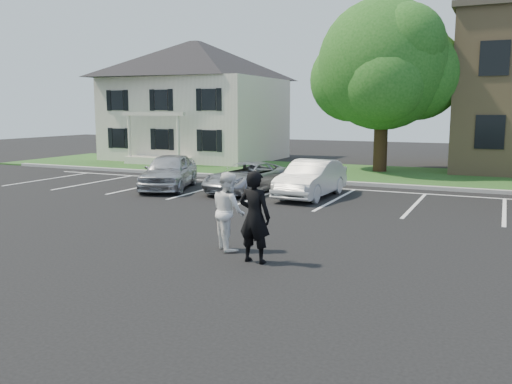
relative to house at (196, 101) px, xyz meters
The scene contains 11 objects.
ground_plane 24.14m from the house, 56.94° to the right, with size 90.00×90.00×0.00m, color black.
curb 15.71m from the house, 31.52° to the right, with size 40.00×0.30×0.15m, color gray.
grass_strip 14.11m from the house, 17.00° to the right, with size 44.00×8.00×0.08m, color #25441A.
stall_lines 18.53m from the house, 37.43° to the right, with size 34.00×5.36×0.01m.
house is the anchor object (origin of this frame).
tree 13.09m from the house, 11.77° to the right, with size 7.80×7.20×8.80m.
man_black_suit 24.96m from the house, 56.37° to the right, with size 0.73×0.48×1.99m, color black.
man_white_shirt 23.79m from the house, 57.41° to the right, with size 0.89×0.69×1.83m, color white.
car_silver_west 14.00m from the house, 64.00° to the right, with size 1.73×4.30×1.47m, color #B2B3B8.
car_silver_minivan 15.32m from the house, 51.60° to the right, with size 1.96×4.26×1.18m, color #9D9FA4.
car_white_sedan 17.10m from the house, 44.58° to the right, with size 1.46×4.19×1.38m, color silver.
Camera 1 is at (5.47, -10.92, 3.25)m, focal length 38.00 mm.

